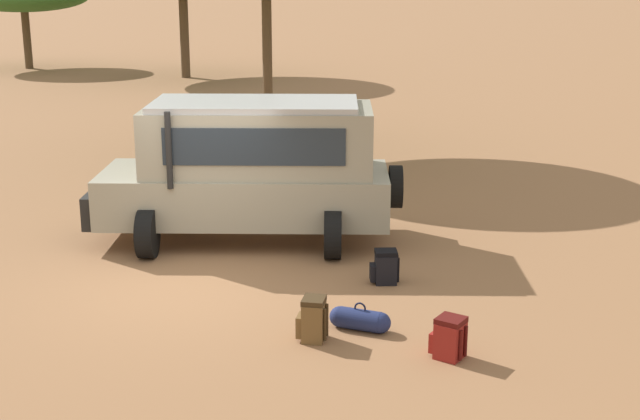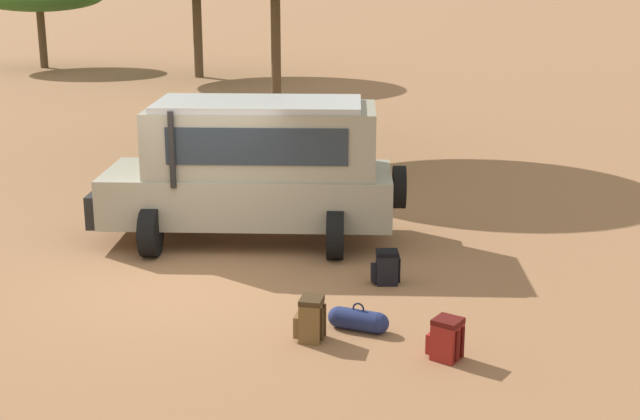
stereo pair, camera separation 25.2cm
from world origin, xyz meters
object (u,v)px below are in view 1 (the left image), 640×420
object	(u,v)px
safari_vehicle	(253,168)
backpack_cluster_center	(315,320)
backpack_beside_front_wheel	(387,267)
backpack_near_rear_wheel	(451,338)
duffel_bag_low_black_case	(362,320)

from	to	relation	value
safari_vehicle	backpack_cluster_center	bearing A→B (deg)	-75.66
backpack_beside_front_wheel	backpack_near_rear_wheel	distance (m)	2.70
safari_vehicle	duffel_bag_low_black_case	xyz separation A→B (m)	(1.71, -3.95, -1.15)
backpack_beside_front_wheel	backpack_cluster_center	world-z (taller)	backpack_cluster_center
duffel_bag_low_black_case	backpack_cluster_center	bearing A→B (deg)	-152.24
safari_vehicle	duffel_bag_low_black_case	distance (m)	4.45
safari_vehicle	backpack_near_rear_wheel	bearing A→B (deg)	-60.01
backpack_cluster_center	duffel_bag_low_black_case	xyz separation A→B (m)	(0.62, 0.33, -0.14)
safari_vehicle	duffel_bag_low_black_case	bearing A→B (deg)	-66.58
backpack_beside_front_wheel	backpack_cluster_center	xyz separation A→B (m)	(-1.07, -2.11, 0.03)
backpack_beside_front_wheel	backpack_cluster_center	distance (m)	2.37
safari_vehicle	backpack_near_rear_wheel	xyz separation A→B (m)	(2.77, -4.79, -1.04)
backpack_cluster_center	backpack_near_rear_wheel	world-z (taller)	backpack_cluster_center
safari_vehicle	backpack_beside_front_wheel	distance (m)	3.23
backpack_beside_front_wheel	duffel_bag_low_black_case	size ratio (longest dim) A/B	0.64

